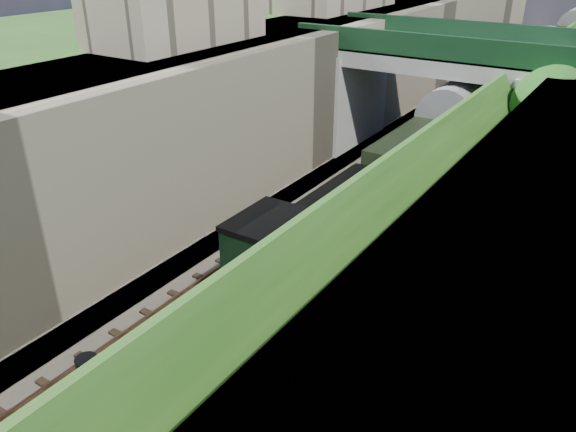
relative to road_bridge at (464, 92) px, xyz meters
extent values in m
cube|color=#473F38|center=(-0.94, -4.00, -3.98)|extent=(10.00, 90.00, 0.20)
cube|color=#756B56|center=(-6.44, -4.00, -0.58)|extent=(1.00, 90.00, 7.00)
cube|color=#262628|center=(-9.94, -4.00, -0.58)|extent=(6.00, 90.00, 7.00)
cube|color=#1E4714|center=(4.06, -4.00, -1.38)|extent=(4.02, 90.00, 6.36)
sphere|color=#194C14|center=(3.00, -21.03, -2.90)|extent=(1.67, 1.67, 1.67)
sphere|color=#194C14|center=(3.45, -19.69, -2.17)|extent=(1.72, 1.72, 1.72)
sphere|color=#194C14|center=(3.34, -16.69, -2.33)|extent=(1.90, 1.90, 1.90)
sphere|color=#194C14|center=(3.82, -13.81, -1.56)|extent=(2.36, 2.36, 2.36)
sphere|color=#194C14|center=(3.12, -10.17, -2.69)|extent=(1.33, 1.33, 1.33)
sphere|color=#194C14|center=(2.94, -6.25, -2.98)|extent=(1.27, 1.27, 1.27)
sphere|color=#194C14|center=(4.65, -3.42, -0.21)|extent=(1.81, 1.81, 1.81)
sphere|color=#194C14|center=(4.19, -0.95, -0.95)|extent=(1.51, 1.51, 1.51)
sphere|color=#194C14|center=(4.82, 2.78, 0.07)|extent=(1.61, 1.61, 1.61)
sphere|color=#194C14|center=(4.43, 4.04, -0.56)|extent=(2.33, 2.33, 2.33)
sphere|color=#194C14|center=(3.79, 7.22, -1.62)|extent=(1.98, 1.98, 1.98)
cube|color=black|center=(-2.94, -4.00, -3.84)|extent=(2.50, 90.00, 0.07)
cube|color=brown|center=(-3.66, -4.00, -3.75)|extent=(0.08, 90.00, 0.14)
cube|color=brown|center=(-2.23, -4.00, -3.75)|extent=(0.08, 90.00, 0.14)
cube|color=black|center=(0.26, -4.00, -3.84)|extent=(2.50, 90.00, 0.07)
cube|color=brown|center=(-0.46, -4.00, -3.75)|extent=(0.08, 90.00, 0.14)
cube|color=brown|center=(0.97, -4.00, -3.75)|extent=(0.08, 90.00, 0.14)
cube|color=gray|center=(-0.44, 0.00, 1.62)|extent=(16.00, 6.00, 0.90)
cube|color=#153B1F|center=(-0.44, -2.85, 2.57)|extent=(16.00, 0.30, 1.20)
cube|color=#153B1F|center=(-0.44, 2.85, 2.57)|extent=(16.00, 0.30, 1.20)
cube|color=gray|center=(-6.44, 0.00, -1.23)|extent=(1.40, 6.40, 5.70)
cube|color=gray|center=(4.26, 0.00, -1.23)|extent=(2.40, 6.40, 5.70)
cylinder|color=black|center=(4.86, -3.63, -1.88)|extent=(0.30, 0.30, 4.40)
sphere|color=#194C14|center=(4.86, -3.63, 0.72)|extent=(3.60, 3.60, 3.60)
sphere|color=#194C14|center=(5.36, -2.83, 0.12)|extent=(2.40, 2.40, 2.40)
cube|color=black|center=(0.26, -21.44, -3.58)|extent=(2.40, 8.40, 0.60)
cube|color=black|center=(0.26, -20.44, -3.03)|extent=(2.70, 10.00, 0.35)
cylinder|color=black|center=(0.26, -21.24, -1.73)|extent=(1.90, 5.60, 1.90)
cylinder|color=black|center=(0.26, -24.54, -1.73)|extent=(1.96, 1.80, 1.96)
cylinder|color=black|center=(0.26, -24.54, -0.53)|extent=(0.44, 0.44, 0.90)
sphere|color=black|center=(0.26, -22.24, -0.73)|extent=(0.76, 0.76, 0.76)
cylinder|color=#A57F33|center=(0.26, -20.44, -0.63)|extent=(0.32, 0.32, 0.50)
cube|color=black|center=(0.26, -17.64, -1.58)|extent=(2.75, 2.40, 2.80)
cube|color=black|center=(0.26, -17.64, -0.13)|extent=(2.85, 2.50, 0.15)
cube|color=black|center=(-0.99, -24.04, -3.23)|extent=(0.60, 1.40, 0.90)
cube|color=black|center=(0.26, -13.24, -3.63)|extent=(2.30, 6.00, 0.50)
cube|color=black|center=(0.26, -13.24, -3.38)|extent=(2.60, 6.00, 0.50)
cube|color=black|center=(0.26, -13.24, -2.18)|extent=(2.70, 6.00, 2.40)
cube|color=black|center=(0.26, -13.24, -0.93)|extent=(2.50, 5.60, 0.20)
cube|color=black|center=(0.26, -0.64, -3.68)|extent=(2.30, 17.00, 0.40)
cube|color=black|center=(0.26, -0.64, -3.43)|extent=(2.50, 17.00, 0.50)
cube|color=black|center=(0.26, -0.64, -1.93)|extent=(2.80, 18.00, 2.70)
cube|color=slate|center=(0.26, -0.64, -0.43)|extent=(2.90, 18.00, 0.50)
cube|color=black|center=(0.26, 18.16, -3.68)|extent=(2.30, 17.00, 0.40)
cube|color=black|center=(0.26, 18.16, -3.43)|extent=(2.50, 17.00, 0.50)
cube|color=black|center=(0.26, 18.16, -1.93)|extent=(2.80, 18.00, 2.70)
cube|color=slate|center=(0.26, 18.16, -0.43)|extent=(2.90, 18.00, 0.50)
cube|color=black|center=(0.26, 36.96, -3.68)|extent=(2.30, 17.00, 0.40)
cube|color=black|center=(0.26, 36.96, -3.43)|extent=(2.50, 17.00, 0.50)
cube|color=black|center=(0.26, 36.96, -1.93)|extent=(2.80, 18.00, 2.70)
camera|label=1|loc=(8.22, -29.53, 7.28)|focal=35.00mm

